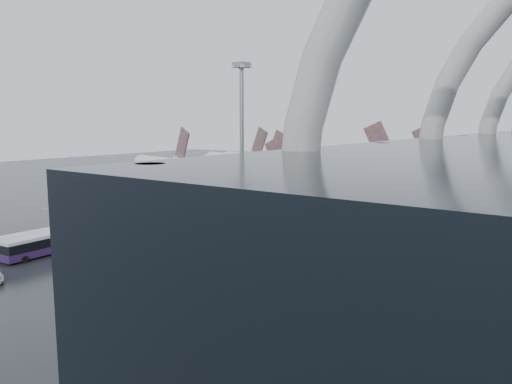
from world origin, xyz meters
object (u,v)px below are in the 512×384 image
Objects in this scene: gse_cart_belly_a at (383,230)px; gse_cart_belly_d at (475,237)px; bus_row_near_a at (111,218)px; bus_row_near_d at (141,228)px; gse_cart_belly_e at (387,219)px; airliner_gate_b at (456,174)px; airliner_main at (361,204)px; bus_row_near_c at (128,224)px; bus_row_far_c at (45,243)px; jet_remote_far at (252,158)px; jet_remote_west at (162,165)px; airliner_gate_c at (470,164)px; jet_remote_mid at (235,160)px; bus_row_near_b at (116,222)px; gse_cart_belly_b at (430,224)px; bus_row_far_b at (20,243)px; van_curve_b at (93,315)px; van_curve_c at (145,346)px; floodlight_mast at (242,130)px.

gse_cart_belly_d reaches higher than gse_cart_belly_a.
bus_row_near_a is 12.76m from bus_row_near_d.
bus_row_near_a is at bearing -150.07° from gse_cart_belly_a.
airliner_gate_b is at bearing 91.02° from gse_cart_belly_e.
airliner_main is 43.90m from bus_row_near_d.
bus_row_near_c reaches higher than bus_row_near_d.
gse_cart_belly_d is at bearing -49.53° from bus_row_far_c.
jet_remote_far reaches higher than bus_row_near_a.
jet_remote_west is (-97.65, 36.01, 0.42)m from airliner_main.
bus_row_near_a is at bearing 144.38° from jet_remote_west.
jet_remote_west reaches higher than airliner_gate_c.
jet_remote_mid is 115.12m from bus_row_near_b.
gse_cart_belly_e is (8.97, -105.52, -4.11)m from airliner_gate_c.
airliner_gate_c is at bearing 86.70° from airliner_gate_b.
gse_cart_belly_a is at bearing -55.33° from bus_row_near_b.
bus_row_near_d is at bearing -134.55° from gse_cart_belly_b.
bus_row_far_b is 35.12m from van_curve_b.
jet_remote_mid reaches higher than van_curve_c.
airliner_gate_c is at bearing -126.09° from jet_remote_west.
bus_row_far_c is (9.75, -20.21, 0.17)m from bus_row_near_a.
floodlight_mast is at bearing -37.27° from bus_row_far_b.
bus_row_far_b is (62.15, -88.48, -3.27)m from jet_remote_west.
jet_remote_far is at bearing 30.03° from bus_row_near_c.
jet_remote_west is 104.48m from floodlight_mast.
van_curve_c is (45.48, -32.25, -0.78)m from bus_row_near_b.
bus_row_near_b is at bearing -135.23° from gse_cart_belly_e.
gse_cart_belly_a is at bearing -77.91° from airliner_gate_c.
bus_row_far_c is at bearing 89.91° from van_curve_b.
gse_cart_belly_d is at bearing 13.22° from gse_cart_belly_a.
jet_remote_mid is (-89.57, 70.10, 0.38)m from airliner_main.
airliner_gate_b is 127.73m from van_curve_c.
bus_row_near_b is at bearing 96.09° from van_curve_c.
airliner_main is 8.67m from gse_cart_belly_e.
bus_row_near_a is at bearing -153.87° from gse_cart_belly_d.
airliner_gate_c is 4.32× the size of bus_row_near_b.
airliner_gate_c is 4.10× the size of bus_row_near_d.
airliner_main is at bearing 153.14° from jet_remote_mid.
bus_row_far_c is at bearing -126.36° from gse_cart_belly_b.
bus_row_near_c is (-26.56, -145.51, -2.94)m from airliner_gate_c.
bus_row_near_b is at bearing 86.40° from bus_row_near_c.
jet_remote_far is at bearing 126.18° from floodlight_mast.
gse_cart_belly_a is at bearing -39.90° from bus_row_far_b.
jet_remote_west is at bearing 35.52° from bus_row_far_b.
van_curve_c is at bearing -78.39° from van_curve_b.
floodlight_mast is (22.78, 29.47, 18.07)m from bus_row_far_b.
bus_row_far_c is (58.35, -120.78, -3.04)m from jet_remote_mid.
gse_cart_belly_d is (22.05, 0.45, -3.88)m from airliner_main.
bus_row_near_a is 0.91× the size of bus_row_far_c.
bus_row_near_d is 39.65m from van_curve_b.
jet_remote_far is at bearing 53.40° from van_curve_b.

